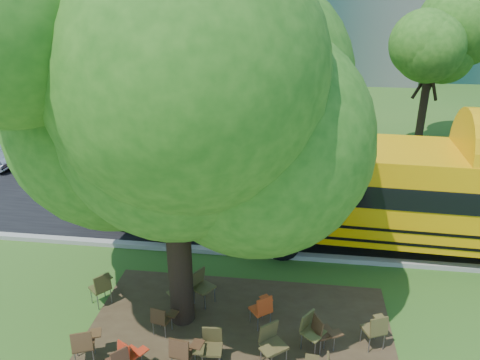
# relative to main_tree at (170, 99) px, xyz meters

# --- Properties ---
(ground) EXTENTS (160.00, 160.00, 0.00)m
(ground) POSITION_rel_main_tree_xyz_m (0.40, 0.06, -5.38)
(ground) COLOR #25551A
(ground) RESTS_ON ground
(dirt_patch) EXTENTS (7.00, 4.50, 0.03)m
(dirt_patch) POSITION_rel_main_tree_xyz_m (1.40, -0.44, -5.36)
(dirt_patch) COLOR #382819
(dirt_patch) RESTS_ON ground
(asphalt_road) EXTENTS (80.00, 8.00, 0.04)m
(asphalt_road) POSITION_rel_main_tree_xyz_m (0.40, 7.06, -5.36)
(asphalt_road) COLOR black
(asphalt_road) RESTS_ON ground
(kerb_near) EXTENTS (80.00, 0.25, 0.14)m
(kerb_near) POSITION_rel_main_tree_xyz_m (0.40, 3.06, -5.31)
(kerb_near) COLOR gray
(kerb_near) RESTS_ON ground
(kerb_far) EXTENTS (80.00, 0.25, 0.14)m
(kerb_far) POSITION_rel_main_tree_xyz_m (0.40, 11.16, -5.31)
(kerb_far) COLOR gray
(kerb_far) RESTS_ON ground
(bg_tree_0) EXTENTS (5.20, 5.20, 7.18)m
(bg_tree_0) POSITION_rel_main_tree_xyz_m (-11.60, 13.06, -0.81)
(bg_tree_0) COLOR black
(bg_tree_0) RESTS_ON ground
(bg_tree_2) EXTENTS (4.80, 4.80, 6.62)m
(bg_tree_2) POSITION_rel_main_tree_xyz_m (-4.60, 16.06, -1.17)
(bg_tree_2) COLOR black
(bg_tree_2) RESTS_ON ground
(bg_tree_3) EXTENTS (5.60, 5.60, 7.84)m
(bg_tree_3) POSITION_rel_main_tree_xyz_m (8.40, 14.06, -0.35)
(bg_tree_3) COLOR black
(bg_tree_3) RESTS_ON ground
(main_tree) EXTENTS (7.20, 7.20, 8.99)m
(main_tree) POSITION_rel_main_tree_xyz_m (0.00, 0.00, 0.00)
(main_tree) COLOR black
(main_tree) RESTS_ON ground
(chair_0) EXTENTS (0.63, 0.71, 0.92)m
(chair_0) POSITION_rel_main_tree_xyz_m (-1.68, -1.65, -4.81)
(chair_0) COLOR #4C321B
(chair_0) RESTS_ON ground
(chair_1) EXTENTS (0.65, 0.51, 0.77)m
(chair_1) POSITION_rel_main_tree_xyz_m (-0.69, -1.71, -4.90)
(chair_1) COLOR red
(chair_1) RESTS_ON ground
(chair_2) EXTENTS (0.54, 0.68, 0.80)m
(chair_2) POSITION_rel_main_tree_xyz_m (-0.83, -1.91, -4.89)
(chair_2) COLOR #462719
(chair_2) RESTS_ON ground
(chair_3) EXTENTS (0.59, 0.57, 0.90)m
(chair_3) POSITION_rel_main_tree_xyz_m (0.93, -1.34, -4.82)
(chair_3) COLOR #42391C
(chair_3) RESTS_ON ground
(chair_4) EXTENTS (0.67, 0.54, 0.93)m
(chair_4) POSITION_rel_main_tree_xyz_m (0.42, -1.60, -4.81)
(chair_4) COLOR #422917
(chair_4) RESTS_ON ground
(chair_5) EXTENTS (0.66, 0.83, 0.97)m
(chair_5) POSITION_rel_main_tree_xyz_m (2.19, -1.15, -4.78)
(chair_5) COLOR #4F4322
(chair_5) RESTS_ON ground
(chair_7) EXTENTS (0.70, 0.59, 0.87)m
(chair_7) POSITION_rel_main_tree_xyz_m (3.27, -0.60, -4.84)
(chair_7) COLOR #482D19
(chair_7) RESTS_ON ground
(chair_8) EXTENTS (0.62, 0.78, 0.91)m
(chair_8) POSITION_rel_main_tree_xyz_m (-2.12, 0.32, -4.81)
(chair_8) COLOR #423F1C
(chair_8) RESTS_ON ground
(chair_9) EXTENTS (0.71, 0.56, 0.82)m
(chair_9) POSITION_rel_main_tree_xyz_m (-0.03, 0.27, -4.87)
(chair_9) COLOR brown
(chair_9) RESTS_ON ground
(chair_10) EXTENTS (0.62, 0.78, 0.93)m
(chair_10) POSITION_rel_main_tree_xyz_m (0.34, 0.66, -4.80)
(chair_10) COLOR brown
(chair_10) RESTS_ON ground
(chair_11) EXTENTS (0.59, 0.75, 0.88)m
(chair_11) POSITION_rel_main_tree_xyz_m (1.91, -0.00, -4.83)
(chair_11) COLOR #D64316
(chair_11) RESTS_ON ground
(chair_12) EXTENTS (0.62, 0.78, 0.92)m
(chair_12) POSITION_rel_main_tree_xyz_m (3.01, -0.62, -4.81)
(chair_12) COLOR brown
(chair_12) RESTS_ON ground
(chair_13) EXTENTS (0.62, 0.71, 0.91)m
(chair_13) POSITION_rel_main_tree_xyz_m (4.42, -0.40, -4.82)
(chair_13) COLOR #4D4321
(chair_13) RESTS_ON ground
(chair_14) EXTENTS (0.60, 0.46, 0.79)m
(chair_14) POSITION_rel_main_tree_xyz_m (-0.33, -0.59, -4.89)
(chair_14) COLOR #412A17
(chair_14) RESTS_ON ground
(black_car) EXTENTS (4.86, 3.12, 1.54)m
(black_car) POSITION_rel_main_tree_xyz_m (-2.51, 4.48, -4.61)
(black_car) COLOR black
(black_car) RESTS_ON ground
(bg_car_red) EXTENTS (4.81, 3.53, 1.22)m
(bg_car_red) POSITION_rel_main_tree_xyz_m (-7.15, 9.20, -4.77)
(bg_car_red) COLOR #5F1210
(bg_car_red) RESTS_ON ground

